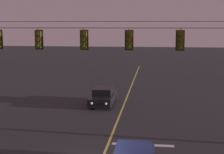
{
  "coord_description": "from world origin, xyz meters",
  "views": [
    {
      "loc": [
        2.48,
        -14.19,
        6.48
      ],
      "look_at": [
        0.0,
        5.44,
        3.49
      ],
      "focal_mm": 54.88,
      "sensor_mm": 36.0,
      "label": 1
    }
  ],
  "objects_px": {
    "traffic_light_left_inner": "(38,40)",
    "traffic_light_rightmost": "(180,40)",
    "traffic_light_right_inner": "(129,40)",
    "car_oncoming_lead": "(103,97)",
    "traffic_light_centre": "(84,40)"
  },
  "relations": [
    {
      "from": "traffic_light_right_inner",
      "to": "car_oncoming_lead",
      "type": "bearing_deg",
      "value": 107.61
    },
    {
      "from": "traffic_light_rightmost",
      "to": "car_oncoming_lead",
      "type": "height_order",
      "value": "traffic_light_rightmost"
    },
    {
      "from": "traffic_light_centre",
      "to": "traffic_light_left_inner",
      "type": "bearing_deg",
      "value": 180.0
    },
    {
      "from": "traffic_light_right_inner",
      "to": "car_oncoming_lead",
      "type": "height_order",
      "value": "traffic_light_right_inner"
    },
    {
      "from": "traffic_light_left_inner",
      "to": "traffic_light_centre",
      "type": "xyz_separation_m",
      "value": [
        2.6,
        0.0,
        0.0
      ]
    },
    {
      "from": "traffic_light_left_inner",
      "to": "car_oncoming_lead",
      "type": "xyz_separation_m",
      "value": [
        2.32,
        8.77,
        -5.04
      ]
    },
    {
      "from": "traffic_light_left_inner",
      "to": "traffic_light_rightmost",
      "type": "bearing_deg",
      "value": 0.0
    },
    {
      "from": "traffic_light_centre",
      "to": "traffic_light_rightmost",
      "type": "xyz_separation_m",
      "value": [
        5.25,
        0.0,
        0.0
      ]
    },
    {
      "from": "traffic_light_right_inner",
      "to": "traffic_light_rightmost",
      "type": "relative_size",
      "value": 1.0
    },
    {
      "from": "traffic_light_left_inner",
      "to": "traffic_light_centre",
      "type": "relative_size",
      "value": 1.0
    },
    {
      "from": "traffic_light_centre",
      "to": "traffic_light_rightmost",
      "type": "height_order",
      "value": "same"
    },
    {
      "from": "traffic_light_right_inner",
      "to": "traffic_light_rightmost",
      "type": "xyz_separation_m",
      "value": [
        2.75,
        0.0,
        0.0
      ]
    },
    {
      "from": "traffic_light_left_inner",
      "to": "traffic_light_rightmost",
      "type": "xyz_separation_m",
      "value": [
        7.85,
        0.0,
        0.0
      ]
    },
    {
      "from": "traffic_light_centre",
      "to": "traffic_light_right_inner",
      "type": "relative_size",
      "value": 1.0
    },
    {
      "from": "traffic_light_centre",
      "to": "traffic_light_right_inner",
      "type": "distance_m",
      "value": 2.51
    }
  ]
}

